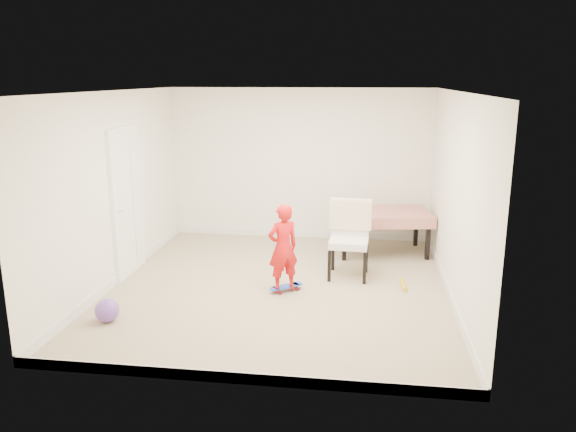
# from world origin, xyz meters

# --- Properties ---
(ground) EXTENTS (5.00, 5.00, 0.00)m
(ground) POSITION_xyz_m (0.00, 0.00, 0.00)
(ground) COLOR tan
(ground) RESTS_ON ground
(ceiling) EXTENTS (4.50, 5.00, 0.04)m
(ceiling) POSITION_xyz_m (0.00, 0.00, 2.58)
(ceiling) COLOR white
(ceiling) RESTS_ON wall_back
(wall_back) EXTENTS (4.50, 0.04, 2.60)m
(wall_back) POSITION_xyz_m (0.00, 2.48, 1.30)
(wall_back) COLOR white
(wall_back) RESTS_ON ground
(wall_front) EXTENTS (4.50, 0.04, 2.60)m
(wall_front) POSITION_xyz_m (0.00, -2.48, 1.30)
(wall_front) COLOR white
(wall_front) RESTS_ON ground
(wall_left) EXTENTS (0.04, 5.00, 2.60)m
(wall_left) POSITION_xyz_m (-2.23, 0.00, 1.30)
(wall_left) COLOR white
(wall_left) RESTS_ON ground
(wall_right) EXTENTS (0.04, 5.00, 2.60)m
(wall_right) POSITION_xyz_m (2.23, 0.00, 1.30)
(wall_right) COLOR white
(wall_right) RESTS_ON ground
(door) EXTENTS (0.11, 0.94, 2.11)m
(door) POSITION_xyz_m (-2.22, 0.30, 1.02)
(door) COLOR white
(door) RESTS_ON ground
(baseboard_back) EXTENTS (4.50, 0.02, 0.12)m
(baseboard_back) POSITION_xyz_m (0.00, 2.49, 0.06)
(baseboard_back) COLOR white
(baseboard_back) RESTS_ON ground
(baseboard_front) EXTENTS (4.50, 0.02, 0.12)m
(baseboard_front) POSITION_xyz_m (0.00, -2.49, 0.06)
(baseboard_front) COLOR white
(baseboard_front) RESTS_ON ground
(baseboard_left) EXTENTS (0.02, 5.00, 0.12)m
(baseboard_left) POSITION_xyz_m (-2.24, 0.00, 0.06)
(baseboard_left) COLOR white
(baseboard_left) RESTS_ON ground
(baseboard_right) EXTENTS (0.02, 5.00, 0.12)m
(baseboard_right) POSITION_xyz_m (2.24, 0.00, 0.06)
(baseboard_right) COLOR white
(baseboard_right) RESTS_ON ground
(dining_table) EXTENTS (1.61, 1.15, 0.69)m
(dining_table) POSITION_xyz_m (1.42, 1.75, 0.35)
(dining_table) COLOR red
(dining_table) RESTS_ON ground
(dining_chair) EXTENTS (0.62, 0.70, 1.09)m
(dining_chair) POSITION_xyz_m (0.92, 0.54, 0.54)
(dining_chair) COLOR silver
(dining_chair) RESTS_ON ground
(skateboard) EXTENTS (0.50, 0.44, 0.07)m
(skateboard) POSITION_xyz_m (0.12, -0.13, 0.04)
(skateboard) COLOR blue
(skateboard) RESTS_ON ground
(child) EXTENTS (0.51, 0.47, 1.16)m
(child) POSITION_xyz_m (0.08, -0.17, 0.58)
(child) COLOR red
(child) RESTS_ON ground
(balloon) EXTENTS (0.28, 0.28, 0.28)m
(balloon) POSITION_xyz_m (-1.81, -1.36, 0.14)
(balloon) COLOR #7549B1
(balloon) RESTS_ON ground
(foam_toy) EXTENTS (0.09, 0.40, 0.06)m
(foam_toy) POSITION_xyz_m (1.68, 0.23, 0.03)
(foam_toy) COLOR gold
(foam_toy) RESTS_ON ground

